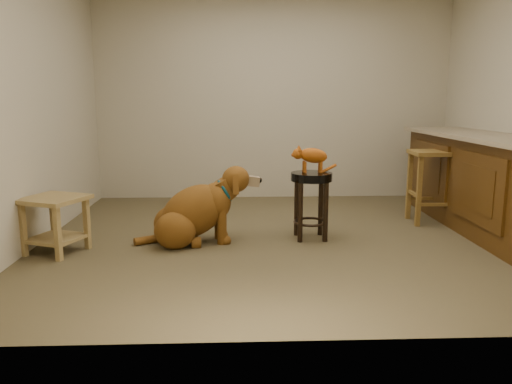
{
  "coord_description": "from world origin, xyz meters",
  "views": [
    {
      "loc": [
        -0.48,
        -4.47,
        1.28
      ],
      "look_at": [
        -0.31,
        -0.05,
        0.45
      ],
      "focal_mm": 35.0,
      "sensor_mm": 36.0,
      "label": 1
    }
  ],
  "objects_px": {
    "padded_stool": "(311,192)",
    "golden_retriever": "(195,213)",
    "side_table": "(55,216)",
    "tabby_kitten": "(311,156)",
    "wood_stool": "(430,185)"
  },
  "relations": [
    {
      "from": "side_table",
      "to": "tabby_kitten",
      "type": "distance_m",
      "value": 2.26
    },
    {
      "from": "padded_stool",
      "to": "wood_stool",
      "type": "distance_m",
      "value": 1.44
    },
    {
      "from": "wood_stool",
      "to": "tabby_kitten",
      "type": "distance_m",
      "value": 1.5
    },
    {
      "from": "padded_stool",
      "to": "tabby_kitten",
      "type": "distance_m",
      "value": 0.33
    },
    {
      "from": "golden_retriever",
      "to": "side_table",
      "type": "bearing_deg",
      "value": -177.07
    },
    {
      "from": "padded_stool",
      "to": "wood_stool",
      "type": "bearing_deg",
      "value": 22.95
    },
    {
      "from": "golden_retriever",
      "to": "padded_stool",
      "type": "bearing_deg",
      "value": -4.18
    },
    {
      "from": "tabby_kitten",
      "to": "side_table",
      "type": "bearing_deg",
      "value": -172.54
    },
    {
      "from": "padded_stool",
      "to": "tabby_kitten",
      "type": "height_order",
      "value": "tabby_kitten"
    },
    {
      "from": "padded_stool",
      "to": "side_table",
      "type": "distance_m",
      "value": 2.23
    },
    {
      "from": "side_table",
      "to": "tabby_kitten",
      "type": "relative_size",
      "value": 1.37
    },
    {
      "from": "padded_stool",
      "to": "golden_retriever",
      "type": "bearing_deg",
      "value": -174.85
    },
    {
      "from": "wood_stool",
      "to": "golden_retriever",
      "type": "bearing_deg",
      "value": -164.58
    },
    {
      "from": "padded_stool",
      "to": "wood_stool",
      "type": "relative_size",
      "value": 0.82
    },
    {
      "from": "padded_stool",
      "to": "tabby_kitten",
      "type": "bearing_deg",
      "value": 175.76
    }
  ]
}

